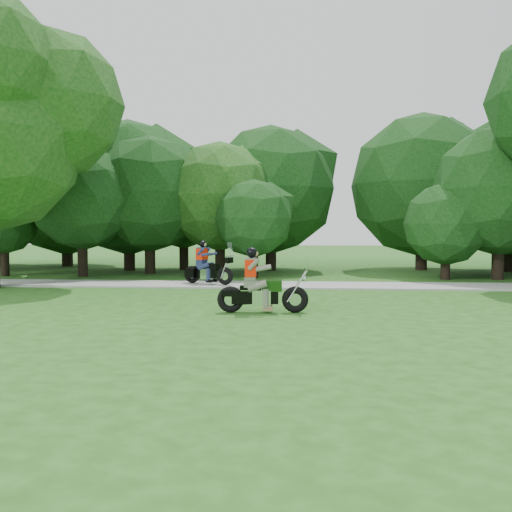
{
  "coord_description": "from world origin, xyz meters",
  "views": [
    {
      "loc": [
        -0.21,
        -11.56,
        2.06
      ],
      "look_at": [
        -1.34,
        2.93,
        1.3
      ],
      "focal_mm": 40.0,
      "sensor_mm": 36.0,
      "label": 1
    }
  ],
  "objects": [
    {
      "name": "chopper_motorcycle",
      "position": [
        -1.2,
        1.87,
        0.57
      ],
      "size": [
        2.18,
        0.59,
        1.56
      ],
      "rotation": [
        0.0,
        0.0,
        0.07
      ],
      "color": "black",
      "rests_on": "ground"
    },
    {
      "name": "ground",
      "position": [
        0.0,
        0.0,
        0.0
      ],
      "size": [
        100.0,
        100.0,
        0.0
      ],
      "primitive_type": "plane",
      "color": "#254E16",
      "rests_on": "ground"
    },
    {
      "name": "tree_line",
      "position": [
        -0.95,
        14.54,
        3.62
      ],
      "size": [
        41.26,
        12.09,
        7.65
      ],
      "color": "black",
      "rests_on": "ground"
    },
    {
      "name": "touring_motorcycle",
      "position": [
        -3.49,
        7.91,
        0.61
      ],
      "size": [
        1.88,
        1.17,
        1.51
      ],
      "rotation": [
        0.0,
        0.0,
        -0.42
      ],
      "color": "black",
      "rests_on": "walkway"
    },
    {
      "name": "walkway",
      "position": [
        0.0,
        8.0,
        0.03
      ],
      "size": [
        60.0,
        2.2,
        0.06
      ],
      "primitive_type": "cube",
      "color": "gray",
      "rests_on": "ground"
    }
  ]
}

